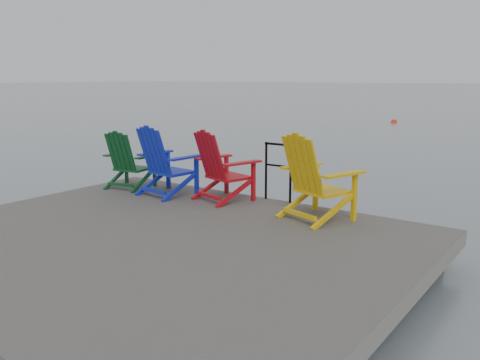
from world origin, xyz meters
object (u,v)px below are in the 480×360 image
Objects in this scene: chair_green at (128,160)px; chair_blue at (165,161)px; handrail at (278,166)px; buoy_b at (394,122)px; chair_red at (221,166)px; chair_yellow at (315,177)px.

chair_blue reaches higher than chair_green.
handrail reaches higher than buoy_b.
chair_blue reaches higher than chair_red.
handrail is 0.78× the size of chair_yellow.
chair_green is 1.86m from chair_red.
chair_green is at bearing -157.43° from chair_red.
chair_yellow is 3.36× the size of buoy_b.
handrail is 1.84m from chair_blue.
chair_green is at bearing -83.00° from buoy_b.
chair_yellow reaches higher than chair_green.
handrail is at bearing 165.42° from chair_yellow.
chair_yellow is at bearing -7.82° from chair_green.
chair_green reaches higher than handrail.
chair_red is (-0.72, -0.49, 0.00)m from handrail.
handrail is 0.83× the size of chair_red.
chair_yellow is 21.75m from buoy_b.
chair_green is 0.91× the size of chair_red.
chair_blue is 3.25× the size of buoy_b.
chair_green is 0.85× the size of chair_yellow.
buoy_b is at bearing 117.51° from chair_red.
chair_blue is 0.97× the size of chair_yellow.
chair_blue is 2.63m from chair_yellow.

